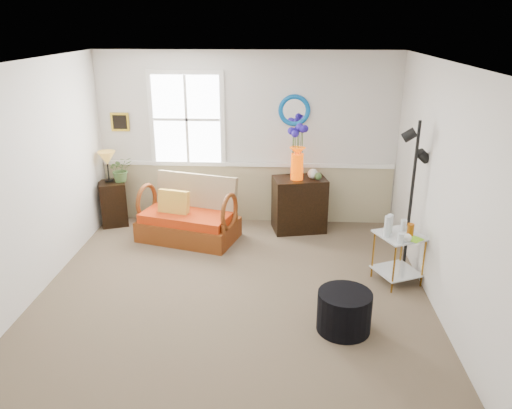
# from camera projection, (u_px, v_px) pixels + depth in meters

# --- Properties ---
(floor) EXTENTS (4.50, 5.00, 0.01)m
(floor) POSITION_uv_depth(u_px,v_px,m) (231.00, 302.00, 5.64)
(floor) COLOR #72604B
(floor) RESTS_ON ground
(ceiling) EXTENTS (4.50, 5.00, 0.01)m
(ceiling) POSITION_uv_depth(u_px,v_px,m) (227.00, 64.00, 4.73)
(ceiling) COLOR white
(ceiling) RESTS_ON walls
(walls) EXTENTS (4.51, 5.01, 2.60)m
(walls) POSITION_uv_depth(u_px,v_px,m) (229.00, 194.00, 5.18)
(walls) COLOR silver
(walls) RESTS_ON floor
(wainscot) EXTENTS (4.46, 0.02, 0.90)m
(wainscot) POSITION_uv_depth(u_px,v_px,m) (247.00, 193.00, 7.80)
(wainscot) COLOR tan
(wainscot) RESTS_ON walls
(chair_rail) EXTENTS (4.46, 0.04, 0.06)m
(chair_rail) POSITION_uv_depth(u_px,v_px,m) (247.00, 164.00, 7.63)
(chair_rail) COLOR white
(chair_rail) RESTS_ON walls
(window) EXTENTS (1.14, 0.06, 1.44)m
(window) POSITION_uv_depth(u_px,v_px,m) (187.00, 119.00, 7.44)
(window) COLOR white
(window) RESTS_ON walls
(picture) EXTENTS (0.28, 0.03, 0.28)m
(picture) POSITION_uv_depth(u_px,v_px,m) (120.00, 122.00, 7.52)
(picture) COLOR #AB8920
(picture) RESTS_ON walls
(mirror) EXTENTS (0.47, 0.07, 0.47)m
(mirror) POSITION_uv_depth(u_px,v_px,m) (294.00, 110.00, 7.31)
(mirror) COLOR #0679C2
(mirror) RESTS_ON walls
(loveseat) EXTENTS (1.52, 1.12, 0.89)m
(loveseat) POSITION_uv_depth(u_px,v_px,m) (188.00, 210.00, 7.12)
(loveseat) COLOR brown
(loveseat) RESTS_ON floor
(throw_pillow) EXTENTS (0.46, 0.22, 0.44)m
(throw_pillow) POSITION_uv_depth(u_px,v_px,m) (174.00, 206.00, 7.09)
(throw_pillow) COLOR #C06B17
(throw_pillow) RESTS_ON loveseat
(lamp_stand) EXTENTS (0.50, 0.50, 0.68)m
(lamp_stand) POSITION_uv_depth(u_px,v_px,m) (114.00, 203.00, 7.69)
(lamp_stand) COLOR black
(lamp_stand) RESTS_ON floor
(table_lamp) EXTENTS (0.28, 0.28, 0.48)m
(table_lamp) POSITION_uv_depth(u_px,v_px,m) (108.00, 167.00, 7.50)
(table_lamp) COLOR #BE8B34
(table_lamp) RESTS_ON lamp_stand
(potted_plant) EXTENTS (0.51, 0.51, 0.30)m
(potted_plant) POSITION_uv_depth(u_px,v_px,m) (121.00, 172.00, 7.55)
(potted_plant) COLOR #41602F
(potted_plant) RESTS_ON lamp_stand
(cabinet) EXTENTS (0.84, 0.63, 0.81)m
(cabinet) POSITION_uv_depth(u_px,v_px,m) (299.00, 204.00, 7.45)
(cabinet) COLOR black
(cabinet) RESTS_ON floor
(flower_vase) EXTENTS (0.31, 0.31, 0.79)m
(flower_vase) POSITION_uv_depth(u_px,v_px,m) (297.00, 153.00, 7.14)
(flower_vase) COLOR #DA4100
(flower_vase) RESTS_ON cabinet
(side_table) EXTENTS (0.65, 0.65, 0.62)m
(side_table) POSITION_uv_depth(u_px,v_px,m) (398.00, 258.00, 5.98)
(side_table) COLOR #A7711E
(side_table) RESTS_ON floor
(tabletop_items) EXTENTS (0.60, 0.60, 0.25)m
(tabletop_items) POSITION_uv_depth(u_px,v_px,m) (402.00, 226.00, 5.77)
(tabletop_items) COLOR silver
(tabletop_items) RESTS_ON side_table
(floor_lamp) EXTENTS (0.32, 0.32, 1.92)m
(floor_lamp) POSITION_uv_depth(u_px,v_px,m) (411.00, 200.00, 6.00)
(floor_lamp) COLOR black
(floor_lamp) RESTS_ON floor
(ottoman) EXTENTS (0.60, 0.60, 0.42)m
(ottoman) POSITION_uv_depth(u_px,v_px,m) (344.00, 311.00, 5.07)
(ottoman) COLOR black
(ottoman) RESTS_ON floor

